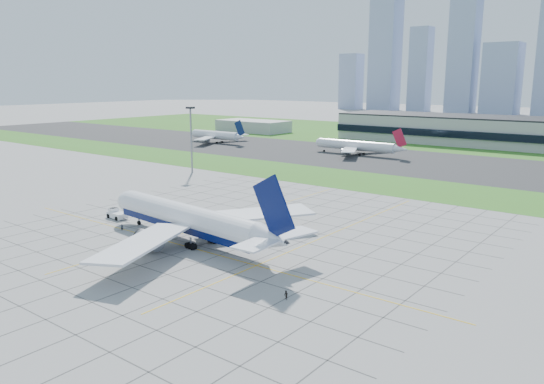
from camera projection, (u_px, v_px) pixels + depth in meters
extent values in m
plane|color=gray|center=(199.00, 246.00, 115.72)|extent=(1400.00, 1400.00, 0.00)
cube|color=#386E1F|center=(384.00, 184.00, 185.23)|extent=(700.00, 35.00, 0.04)
cube|color=#383838|center=(442.00, 164.00, 227.70)|extent=(700.00, 75.00, 0.04)
cube|color=#386E1F|center=(510.00, 142.00, 312.67)|extent=(700.00, 145.00, 0.04)
cube|color=#474744|center=(106.00, 206.00, 152.28)|extent=(0.18, 130.00, 0.02)
cube|color=#474744|center=(123.00, 210.00, 147.47)|extent=(0.18, 130.00, 0.02)
cube|color=#474744|center=(142.00, 215.00, 142.66)|extent=(0.18, 130.00, 0.02)
cube|color=#474744|center=(161.00, 219.00, 137.86)|extent=(0.18, 130.00, 0.02)
cube|color=#474744|center=(183.00, 224.00, 133.05)|extent=(0.18, 130.00, 0.02)
cube|color=#474744|center=(205.00, 230.00, 128.24)|extent=(0.18, 130.00, 0.02)
cube|color=#474744|center=(230.00, 235.00, 123.44)|extent=(0.18, 130.00, 0.02)
cube|color=#474744|center=(256.00, 242.00, 118.63)|extent=(0.18, 130.00, 0.02)
cube|color=#474744|center=(285.00, 249.00, 113.82)|extent=(0.18, 130.00, 0.02)
cube|color=#474744|center=(316.00, 256.00, 109.02)|extent=(0.18, 130.00, 0.02)
cube|color=#474744|center=(350.00, 264.00, 104.21)|extent=(0.18, 130.00, 0.02)
cube|color=#474744|center=(388.00, 273.00, 99.41)|extent=(0.18, 130.00, 0.02)
cube|color=#474744|center=(429.00, 283.00, 94.60)|extent=(0.18, 130.00, 0.02)
cube|color=#474744|center=(19.00, 306.00, 84.82)|extent=(110.00, 0.18, 0.02)
cube|color=#474744|center=(65.00, 291.00, 91.00)|extent=(110.00, 0.18, 0.02)
cube|color=#474744|center=(105.00, 277.00, 97.18)|extent=(110.00, 0.18, 0.02)
cube|color=#474744|center=(140.00, 266.00, 103.36)|extent=(110.00, 0.18, 0.02)
cube|color=#474744|center=(171.00, 255.00, 109.53)|extent=(110.00, 0.18, 0.02)
cube|color=#474744|center=(199.00, 246.00, 115.71)|extent=(110.00, 0.18, 0.02)
cube|color=#474744|center=(224.00, 237.00, 121.89)|extent=(110.00, 0.18, 0.02)
cube|color=#474744|center=(246.00, 230.00, 128.07)|extent=(110.00, 0.18, 0.02)
cube|color=#474744|center=(267.00, 223.00, 134.25)|extent=(110.00, 0.18, 0.02)
cube|color=#474744|center=(286.00, 217.00, 140.43)|extent=(110.00, 0.18, 0.02)
cube|color=#474744|center=(303.00, 211.00, 146.61)|extent=(110.00, 0.18, 0.02)
cube|color=#474744|center=(319.00, 206.00, 152.79)|extent=(110.00, 0.18, 0.02)
cube|color=#474744|center=(333.00, 201.00, 158.97)|extent=(110.00, 0.18, 0.02)
cube|color=#474744|center=(347.00, 196.00, 165.14)|extent=(110.00, 0.18, 0.02)
cube|color=#DFAC0B|center=(192.00, 248.00, 114.17)|extent=(120.00, 0.25, 0.03)
cube|color=#DFAC0B|center=(227.00, 220.00, 137.17)|extent=(0.25, 100.00, 0.03)
cube|color=#DFAC0B|center=(318.00, 239.00, 120.35)|extent=(0.25, 100.00, 0.03)
cube|color=#B7B7B2|center=(253.00, 126.00, 373.22)|extent=(50.00, 25.00, 8.00)
cylinder|color=gray|center=(191.00, 141.00, 205.40)|extent=(0.70, 0.70, 25.00)
cube|color=black|center=(190.00, 108.00, 202.78)|extent=(2.50, 2.50, 0.80)
cube|color=#98A6C7|center=(351.00, 82.00, 665.34)|extent=(24.00, 21.60, 68.00)
cube|color=#98A6C7|center=(385.00, 50.00, 630.68)|extent=(31.00, 27.90, 142.00)
cube|color=#98A6C7|center=(420.00, 70.00, 608.49)|extent=(22.00, 19.80, 95.00)
cube|color=#98A6C7|center=(465.00, 38.00, 572.95)|extent=(28.00, 25.20, 160.00)
cube|color=#98A6C7|center=(502.00, 79.00, 556.58)|extent=(35.00, 31.50, 74.00)
cylinder|color=white|center=(188.00, 218.00, 118.05)|extent=(45.12, 10.10, 5.84)
cube|color=#071146|center=(188.00, 226.00, 118.43)|extent=(45.08, 9.72, 1.56)
ellipsoid|color=white|center=(133.00, 202.00, 133.09)|extent=(9.86, 6.71, 5.84)
cube|color=black|center=(128.00, 199.00, 134.43)|extent=(2.43, 3.31, 0.58)
cone|color=white|center=(272.00, 240.00, 100.66)|extent=(8.28, 6.27, 5.55)
cube|color=#071146|center=(274.00, 207.00, 98.98)|extent=(10.61, 1.50, 12.42)
cube|color=white|center=(256.00, 214.00, 125.40)|extent=(21.72, 27.82, 0.94)
cube|color=white|center=(143.00, 242.00, 103.25)|extent=(17.76, 28.60, 0.94)
cylinder|color=slate|center=(222.00, 222.00, 125.92)|extent=(6.65, 4.29, 3.70)
cylinder|color=slate|center=(149.00, 240.00, 111.38)|extent=(6.65, 4.29, 3.70)
cylinder|color=gray|center=(139.00, 220.00, 132.32)|extent=(0.38, 0.38, 2.53)
cylinder|color=black|center=(139.00, 223.00, 132.47)|extent=(1.11, 0.59, 1.07)
cylinder|color=black|center=(213.00, 240.00, 117.99)|extent=(1.37, 1.28, 1.27)
cylinder|color=black|center=(191.00, 246.00, 113.56)|extent=(1.37, 1.28, 1.27)
cube|color=white|center=(117.00, 215.00, 138.62)|extent=(6.39, 3.45, 1.43)
cube|color=white|center=(114.00, 210.00, 139.51)|extent=(2.05, 2.42, 1.13)
cube|color=black|center=(114.00, 209.00, 139.47)|extent=(1.83, 2.20, 0.72)
cube|color=gray|center=(126.00, 219.00, 135.72)|extent=(3.08, 0.48, 0.18)
cylinder|color=black|center=(118.00, 214.00, 141.02)|extent=(1.17, 0.62, 1.13)
cylinder|color=black|center=(109.00, 216.00, 139.12)|extent=(1.17, 0.62, 1.13)
cylinder|color=black|center=(126.00, 217.00, 138.26)|extent=(1.17, 0.62, 1.13)
cylinder|color=black|center=(117.00, 219.00, 136.37)|extent=(1.17, 0.62, 1.13)
imported|color=black|center=(122.00, 227.00, 127.20)|extent=(0.68, 0.70, 1.62)
imported|color=black|center=(286.00, 295.00, 87.17)|extent=(0.91, 0.80, 1.57)
cylinder|color=white|center=(216.00, 135.00, 306.56)|extent=(33.07, 4.80, 4.80)
cube|color=#071948|center=(240.00, 128.00, 294.50)|extent=(7.46, 0.40, 9.15)
cube|color=white|center=(232.00, 135.00, 313.85)|extent=(13.89, 20.66, 0.40)
cube|color=white|center=(205.00, 138.00, 296.85)|extent=(13.89, 20.66, 0.40)
cylinder|color=black|center=(222.00, 142.00, 307.43)|extent=(1.00, 1.00, 1.00)
cylinder|color=black|center=(217.00, 143.00, 304.03)|extent=(1.00, 1.00, 1.00)
cylinder|color=white|center=(356.00, 145.00, 257.41)|extent=(40.60, 4.80, 4.80)
cube|color=#B51432|center=(399.00, 138.00, 242.83)|extent=(7.46, 0.40, 9.15)
cube|color=white|center=(371.00, 145.00, 264.37)|extent=(13.89, 20.66, 0.40)
cube|color=white|center=(349.00, 150.00, 247.38)|extent=(13.89, 20.66, 0.40)
cylinder|color=black|center=(364.00, 154.00, 257.90)|extent=(1.00, 1.00, 1.00)
cylinder|color=black|center=(359.00, 155.00, 254.50)|extent=(1.00, 1.00, 1.00)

